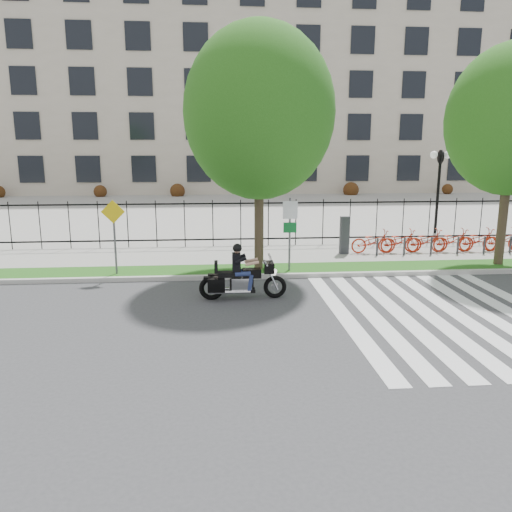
{
  "coord_description": "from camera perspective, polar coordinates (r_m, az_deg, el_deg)",
  "views": [
    {
      "loc": [
        -1.12,
        -12.09,
        4.26
      ],
      "look_at": [
        0.14,
        3.0,
        1.01
      ],
      "focal_mm": 35.0,
      "sensor_mm": 36.0,
      "label": 1
    }
  ],
  "objects": [
    {
      "name": "office_building",
      "position": [
        57.3,
        -3.83,
        17.79
      ],
      "size": [
        60.0,
        21.9,
        20.15
      ],
      "color": "#B0A28E",
      "rests_on": "ground"
    },
    {
      "name": "bike_share_station",
      "position": [
        22.35,
        23.88,
        1.71
      ],
      "size": [
        11.08,
        0.86,
        1.5
      ],
      "color": "#2D2D33",
      "rests_on": "sidewalk"
    },
    {
      "name": "motorcycle_rider",
      "position": [
        14.41,
        -1.56,
        -2.39
      ],
      "size": [
        2.54,
        0.74,
        1.96
      ],
      "color": "black",
      "rests_on": "ground"
    },
    {
      "name": "lamp_post_right",
      "position": [
        26.55,
        20.24,
        9.09
      ],
      "size": [
        1.06,
        0.7,
        4.25
      ],
      "color": "black",
      "rests_on": "ground"
    },
    {
      "name": "sidewalk",
      "position": [
        20.01,
        -1.47,
        0.03
      ],
      "size": [
        60.0,
        3.5,
        0.15
      ],
      "primitive_type": "cube",
      "color": "gray",
      "rests_on": "ground"
    },
    {
      "name": "ground",
      "position": [
        12.87,
        0.49,
        -7.23
      ],
      "size": [
        120.0,
        120.0,
        0.0
      ],
      "primitive_type": "plane",
      "color": "#373739",
      "rests_on": "ground"
    },
    {
      "name": "street_tree_1",
      "position": [
        17.15,
        0.36,
        16.09
      ],
      "size": [
        5.02,
        5.02,
        8.2
      ],
      "color": "#3C2C20",
      "rests_on": "grass_verge"
    },
    {
      "name": "crosswalk_stripes",
      "position": [
        14.13,
        20.5,
        -6.22
      ],
      "size": [
        5.7,
        8.0,
        0.01
      ],
      "primitive_type": null,
      "color": "silver",
      "rests_on": "ground"
    },
    {
      "name": "grass_verge",
      "position": [
        17.58,
        -0.99,
        -1.67
      ],
      "size": [
        60.0,
        1.5,
        0.15
      ],
      "primitive_type": "cube",
      "color": "#245515",
      "rests_on": "ground"
    },
    {
      "name": "plaza",
      "position": [
        37.34,
        -3.05,
        5.61
      ],
      "size": [
        80.0,
        34.0,
        0.1
      ],
      "primitive_type": "cube",
      "color": "gray",
      "rests_on": "ground"
    },
    {
      "name": "sign_pole_warning",
      "position": [
        17.18,
        -15.93,
        3.21
      ],
      "size": [
        0.78,
        0.09,
        2.49
      ],
      "color": "#59595B",
      "rests_on": "grass_verge"
    },
    {
      "name": "curb",
      "position": [
        16.76,
        -0.8,
        -2.36
      ],
      "size": [
        60.0,
        0.2,
        0.15
      ],
      "primitive_type": "cube",
      "color": "#ADAAA3",
      "rests_on": "ground"
    },
    {
      "name": "iron_fence",
      "position": [
        21.54,
        -1.76,
        3.79
      ],
      "size": [
        30.0,
        0.06,
        2.0
      ],
      "primitive_type": null,
      "color": "black",
      "rests_on": "sidewalk"
    },
    {
      "name": "sign_pole_regulatory",
      "position": [
        17.05,
        3.9,
        3.57
      ],
      "size": [
        0.5,
        0.09,
        2.5
      ],
      "color": "#59595B",
      "rests_on": "grass_verge"
    }
  ]
}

